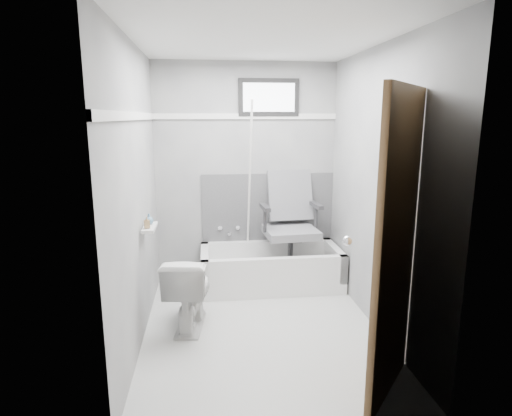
{
  "coord_description": "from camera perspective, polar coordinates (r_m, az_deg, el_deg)",
  "views": [
    {
      "loc": [
        -0.45,
        -3.43,
        1.81
      ],
      "look_at": [
        0.0,
        0.35,
        1.0
      ],
      "focal_mm": 30.0,
      "sensor_mm": 36.0,
      "label": 1
    }
  ],
  "objects": [
    {
      "name": "floor",
      "position": [
        3.91,
        0.63,
        -15.59
      ],
      "size": [
        2.6,
        2.6,
        0.0
      ],
      "primitive_type": "plane",
      "color": "silver",
      "rests_on": "ground"
    },
    {
      "name": "ceiling",
      "position": [
        3.51,
        0.72,
        21.66
      ],
      "size": [
        2.6,
        2.6,
        0.0
      ],
      "primitive_type": "plane",
      "rotation": [
        3.14,
        0.0,
        0.0
      ],
      "color": "silver",
      "rests_on": "floor"
    },
    {
      "name": "wall_back",
      "position": [
        4.79,
        -1.34,
        4.69
      ],
      "size": [
        2.0,
        0.02,
        2.4
      ],
      "primitive_type": "cube",
      "color": "slate",
      "rests_on": "floor"
    },
    {
      "name": "wall_front",
      "position": [
        2.27,
        4.94,
        -3.7
      ],
      "size": [
        2.0,
        0.02,
        2.4
      ],
      "primitive_type": "cube",
      "color": "slate",
      "rests_on": "floor"
    },
    {
      "name": "wall_left",
      "position": [
        3.53,
        -15.64,
        1.6
      ],
      "size": [
        0.02,
        2.6,
        2.4
      ],
      "primitive_type": "cube",
      "color": "slate",
      "rests_on": "floor"
    },
    {
      "name": "wall_right",
      "position": [
        3.78,
        15.9,
        2.24
      ],
      "size": [
        0.02,
        2.6,
        2.4
      ],
      "primitive_type": "cube",
      "color": "slate",
      "rests_on": "floor"
    },
    {
      "name": "bathtub",
      "position": [
        4.7,
        1.97,
        -7.91
      ],
      "size": [
        1.5,
        0.7,
        0.42
      ],
      "primitive_type": null,
      "color": "white",
      "rests_on": "floor"
    },
    {
      "name": "office_chair",
      "position": [
        4.62,
        4.65,
        -2.18
      ],
      "size": [
        0.69,
        0.69,
        1.12
      ],
      "primitive_type": null,
      "rotation": [
        0.0,
        0.0,
        0.07
      ],
      "color": "slate",
      "rests_on": "bathtub"
    },
    {
      "name": "toilet",
      "position": [
        3.84,
        -8.94,
        -10.88
      ],
      "size": [
        0.45,
        0.71,
        0.65
      ],
      "primitive_type": "imported",
      "rotation": [
        0.0,
        0.0,
        3.01
      ],
      "color": "white",
      "rests_on": "floor"
    },
    {
      "name": "door",
      "position": [
        2.71,
        25.65,
        -6.65
      ],
      "size": [
        0.78,
        0.78,
        2.0
      ],
      "primitive_type": null,
      "color": "brown",
      "rests_on": "floor"
    },
    {
      "name": "window",
      "position": [
        4.77,
        1.71,
        14.52
      ],
      "size": [
        0.66,
        0.04,
        0.4
      ],
      "primitive_type": null,
      "color": "black",
      "rests_on": "wall_back"
    },
    {
      "name": "backerboard",
      "position": [
        4.88,
        1.61,
        0.06
      ],
      "size": [
        1.5,
        0.02,
        0.78
      ],
      "primitive_type": "cube",
      "color": "#4C4C4F",
      "rests_on": "wall_back"
    },
    {
      "name": "trim_back",
      "position": [
        4.74,
        -1.37,
        12.12
      ],
      "size": [
        2.0,
        0.02,
        0.06
      ],
      "primitive_type": "cube",
      "color": "white",
      "rests_on": "wall_back"
    },
    {
      "name": "trim_left",
      "position": [
        3.48,
        -16.01,
        11.71
      ],
      "size": [
        0.02,
        2.6,
        0.06
      ],
      "primitive_type": "cube",
      "color": "white",
      "rests_on": "wall_left"
    },
    {
      "name": "pole",
      "position": [
        4.58,
        -0.89,
        2.46
      ],
      "size": [
        0.02,
        0.6,
        1.87
      ],
      "primitive_type": "cylinder",
      "rotation": [
        0.3,
        0.0,
        0.0
      ],
      "color": "white",
      "rests_on": "bathtub"
    },
    {
      "name": "shelf",
      "position": [
        3.72,
        -13.99,
        -2.52
      ],
      "size": [
        0.1,
        0.32,
        0.02
      ],
      "primitive_type": "cube",
      "color": "silver",
      "rests_on": "wall_left"
    },
    {
      "name": "soap_bottle_a",
      "position": [
        3.63,
        -14.35,
        -1.84
      ],
      "size": [
        0.06,
        0.06,
        0.1
      ],
      "primitive_type": "imported",
      "rotation": [
        0.0,
        0.0,
        0.33
      ],
      "color": "#9F7C4F",
      "rests_on": "shelf"
    },
    {
      "name": "soap_bottle_b",
      "position": [
        3.77,
        -14.08,
        -1.42
      ],
      "size": [
        0.08,
        0.08,
        0.1
      ],
      "primitive_type": "imported",
      "rotation": [
        0.0,
        0.0,
        0.14
      ],
      "color": "#537C99",
      "rests_on": "shelf"
    },
    {
      "name": "faucet",
      "position": [
        4.88,
        -3.61,
        -2.99
      ],
      "size": [
        0.26,
        0.1,
        0.16
      ],
      "primitive_type": null,
      "color": "silver",
      "rests_on": "wall_back"
    }
  ]
}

